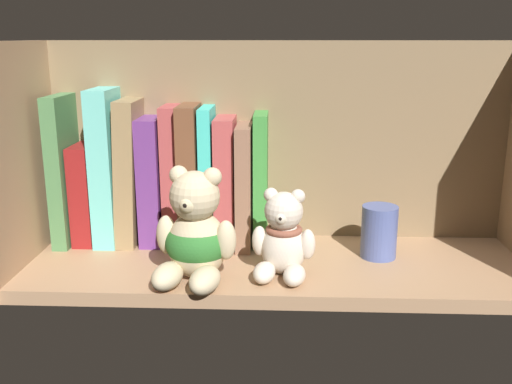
{
  "coord_description": "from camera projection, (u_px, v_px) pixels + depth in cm",
  "views": [
    {
      "loc": [
        0.52,
        -81.42,
        34.67
      ],
      "look_at": [
        -3.01,
        0.0,
        12.74
      ],
      "focal_mm": 40.9,
      "sensor_mm": 36.0,
      "label": 1
    }
  ],
  "objects": [
    {
      "name": "book_7",
      "position": [
        209.0,
        174.0,
        0.94
      ],
      "size": [
        1.94,
        11.85,
        22.02
      ],
      "primitive_type": "cube",
      "color": "#3FD0BE",
      "rests_on": "shelf_board"
    },
    {
      "name": "book_6",
      "position": [
        192.0,
        173.0,
        0.94
      ],
      "size": [
        2.97,
        13.28,
        22.38
      ],
      "primitive_type": "cube",
      "color": "brown",
      "rests_on": "shelf_board"
    },
    {
      "name": "shelf_board",
      "position": [
        276.0,
        268.0,
        0.87
      ],
      "size": [
        73.29,
        24.07,
        2.0
      ],
      "primitive_type": "cube",
      "color": "#A87F5B",
      "rests_on": "ground"
    },
    {
      "name": "book_5",
      "position": [
        174.0,
        173.0,
        0.94
      ],
      "size": [
        2.45,
        10.04,
        22.15
      ],
      "primitive_type": "cube",
      "color": "#A94343",
      "rests_on": "shelf_board"
    },
    {
      "name": "shelf_back_panel",
      "position": [
        278.0,
        147.0,
        0.95
      ],
      "size": [
        75.69,
        1.2,
        33.94
      ],
      "primitive_type": "cube",
      "color": "olive",
      "rests_on": "ground"
    },
    {
      "name": "teddy_bear_larger",
      "position": [
        196.0,
        236.0,
        0.79
      ],
      "size": [
        11.87,
        12.63,
        15.82
      ],
      "color": "beige",
      "rests_on": "shelf_board"
    },
    {
      "name": "book_8",
      "position": [
        227.0,
        179.0,
        0.94
      ],
      "size": [
        3.08,
        11.98,
        20.43
      ],
      "primitive_type": "cube",
      "color": "#B34848",
      "rests_on": "shelf_board"
    },
    {
      "name": "book_9",
      "position": [
        245.0,
        182.0,
        0.94
      ],
      "size": [
        2.36,
        14.7,
        19.4
      ],
      "primitive_type": "cube",
      "color": "#8D634C",
      "rests_on": "shelf_board"
    },
    {
      "name": "book_3",
      "position": [
        132.0,
        170.0,
        0.94
      ],
      "size": [
        3.94,
        12.32,
        23.23
      ],
      "primitive_type": "cube",
      "rotation": [
        0.0,
        0.04,
        0.0
      ],
      "color": "#93784F",
      "rests_on": "shelf_board"
    },
    {
      "name": "book_0",
      "position": [
        69.0,
        167.0,
        0.95
      ],
      "size": [
        2.44,
        14.06,
        23.8
      ],
      "primitive_type": "cube",
      "color": "#477946",
      "rests_on": "shelf_board"
    },
    {
      "name": "teddy_bear_smaller",
      "position": [
        283.0,
        239.0,
        0.81
      ],
      "size": [
        9.21,
        9.55,
        12.42
      ],
      "color": "beige",
      "rests_on": "shelf_board"
    },
    {
      "name": "shelf_side_panel_left",
      "position": [
        20.0,
        161.0,
        0.85
      ],
      "size": [
        1.6,
        26.47,
        33.94
      ],
      "primitive_type": "cube",
      "color": "#A87F5B",
      "rests_on": "ground"
    },
    {
      "name": "book_4",
      "position": [
        154.0,
        179.0,
        0.95
      ],
      "size": [
        3.37,
        11.39,
        20.3
      ],
      "primitive_type": "cube",
      "color": "#67337F",
      "rests_on": "shelf_board"
    },
    {
      "name": "book_10",
      "position": [
        261.0,
        177.0,
        0.94
      ],
      "size": [
        2.14,
        11.24,
        21.11
      ],
      "primitive_type": "cube",
      "color": "#3D913C",
      "rests_on": "shelf_board"
    },
    {
      "name": "pillar_candle",
      "position": [
        379.0,
        232.0,
        0.88
      ],
      "size": [
        5.4,
        5.4,
        8.0
      ],
      "primitive_type": "cylinder",
      "color": "#4C5B99",
      "rests_on": "shelf_board"
    },
    {
      "name": "book_1",
      "position": [
        90.0,
        191.0,
        0.96
      ],
      "size": [
        3.24,
        11.83,
        15.98
      ],
      "primitive_type": "cube",
      "color": "maroon",
      "rests_on": "shelf_board"
    },
    {
      "name": "book_2",
      "position": [
        110.0,
        165.0,
        0.94
      ],
      "size": [
        3.49,
        12.83,
        24.81
      ],
      "primitive_type": "cube",
      "color": "#68CEC1",
      "rests_on": "shelf_board"
    }
  ]
}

